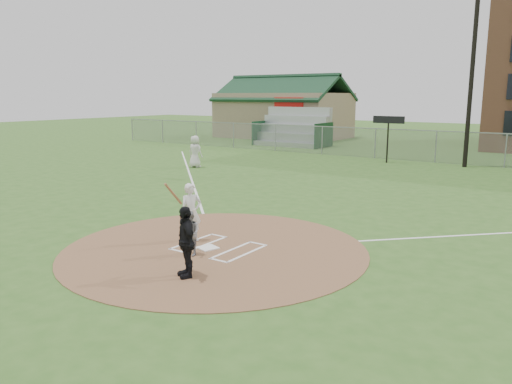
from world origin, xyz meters
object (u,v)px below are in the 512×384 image
Objects in this scene: catcher at (190,233)px; batter_at_plate at (191,212)px; umpire at (186,242)px; home_plate at (208,248)px; ondeck_player at (195,152)px.

batter_at_plate is at bearing 148.22° from catcher.
umpire is at bearing -33.15° from catcher.
umpire is at bearing -50.44° from batter_at_plate.
umpire reaches higher than home_plate.
home_plate is 0.27× the size of batter_at_plate.
batter_at_plate is (-0.87, 1.03, 0.26)m from catcher.
home_plate is 2.34m from umpire.
batter_at_plate is (-1.86, 2.26, 0.01)m from umpire.
catcher reaches higher than home_plate.
catcher is at bearing -89.65° from home_plate.
umpire reaches higher than catcher.
ondeck_player is at bearing 163.39° from umpire.
home_plate is 0.26× the size of ondeck_player.
batter_at_plate is at bearing 162.19° from umpire.
batter_at_plate reaches higher than umpire.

